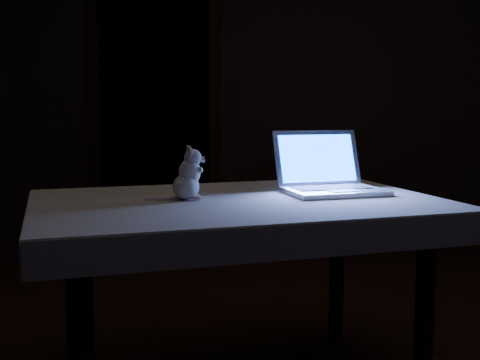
# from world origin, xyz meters

# --- Properties ---
(back_wall) EXTENTS (4.50, 0.04, 2.60)m
(back_wall) POSITION_xyz_m (0.00, 2.50, 1.30)
(back_wall) COLOR black
(back_wall) RESTS_ON ground
(doorway) EXTENTS (1.06, 0.36, 2.13)m
(doorway) POSITION_xyz_m (-1.10, 2.50, 1.06)
(doorway) COLOR black
(doorway) RESTS_ON back_wall
(table) EXTENTS (1.57, 1.29, 0.73)m
(table) POSITION_xyz_m (-0.27, -0.23, 0.36)
(table) COLOR black
(table) RESTS_ON floor
(tablecloth) EXTENTS (1.76, 1.63, 0.11)m
(tablecloth) POSITION_xyz_m (-0.26, -0.17, 0.68)
(tablecloth) COLOR beige
(tablecloth) RESTS_ON table
(laptop) EXTENTS (0.46, 0.43, 0.25)m
(laptop) POSITION_xyz_m (0.10, -0.07, 0.86)
(laptop) COLOR silver
(laptop) RESTS_ON tablecloth
(plush_mouse) EXTENTS (0.20, 0.20, 0.20)m
(plush_mouse) POSITION_xyz_m (-0.46, -0.25, 0.83)
(plush_mouse) COLOR silver
(plush_mouse) RESTS_ON tablecloth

